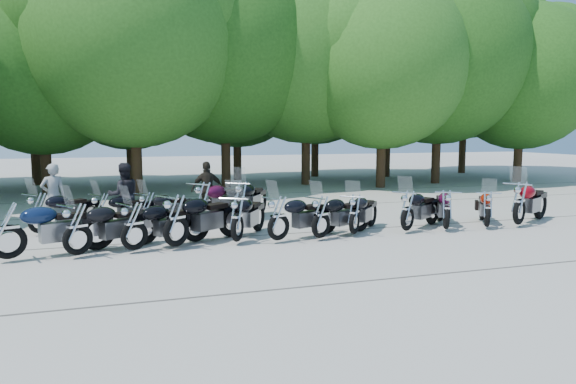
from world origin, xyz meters
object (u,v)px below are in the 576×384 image
object	(u,v)px
motorcycle_12	(39,211)
motorcycle_16	(241,200)
motorcycle_1	(77,227)
rider_1	(124,195)
motorcycle_9	(447,208)
motorcycle_8	(408,209)
motorcycle_7	(355,213)
motorcycle_0	(8,229)
rider_2	(207,189)
motorcycle_4	(237,217)
rider_0	(53,196)
motorcycle_14	(148,209)
motorcycle_3	(176,219)
motorcycle_13	(102,211)
motorcycle_5	(278,217)
motorcycle_10	(488,208)
motorcycle_2	(134,224)
motorcycle_6	(321,215)
motorcycle_11	(520,202)
motorcycle_15	(204,202)

from	to	relation	value
motorcycle_12	motorcycle_16	bearing A→B (deg)	-131.19
motorcycle_1	rider_1	distance (m)	3.55
motorcycle_9	motorcycle_8	bearing A→B (deg)	22.17
motorcycle_7	motorcycle_0	bearing A→B (deg)	44.41
motorcycle_8	rider_2	xyz separation A→B (m)	(-4.62, 4.15, 0.23)
motorcycle_4	rider_2	world-z (taller)	rider_2
motorcycle_8	motorcycle_9	xyz separation A→B (m)	(1.11, -0.12, -0.01)
motorcycle_8	motorcycle_16	distance (m)	4.69
motorcycle_12	rider_0	world-z (taller)	rider_0
motorcycle_1	motorcycle_14	size ratio (longest dim) A/B	1.13
motorcycle_3	motorcycle_16	xyz separation A→B (m)	(2.08, 2.73, -0.01)
motorcycle_13	rider_0	world-z (taller)	rider_0
motorcycle_0	rider_2	bearing A→B (deg)	-67.24
motorcycle_5	motorcycle_13	world-z (taller)	motorcycle_5
motorcycle_1	motorcycle_10	xyz separation A→B (m)	(10.40, 0.10, -0.07)
motorcycle_5	motorcycle_0	bearing A→B (deg)	67.66
motorcycle_4	motorcycle_5	world-z (taller)	motorcycle_4
motorcycle_9	motorcycle_13	bearing A→B (deg)	12.04
motorcycle_0	motorcycle_2	size ratio (longest dim) A/B	1.10
motorcycle_3	rider_1	bearing A→B (deg)	-16.55
motorcycle_6	rider_0	distance (m)	7.52
motorcycle_2	motorcycle_6	world-z (taller)	motorcycle_2
motorcycle_10	rider_1	xyz separation A→B (m)	(-9.46, 3.32, 0.31)
motorcycle_2	motorcycle_5	world-z (taller)	motorcycle_5
motorcycle_9	motorcycle_10	bearing A→B (deg)	-154.27
motorcycle_5	motorcycle_8	bearing A→B (deg)	-111.14
motorcycle_0	motorcycle_10	distance (m)	11.71
motorcycle_5	rider_0	distance (m)	6.60
motorcycle_5	motorcycle_2	bearing A→B (deg)	66.94
motorcycle_11	motorcycle_9	bearing A→B (deg)	58.42
motorcycle_12	rider_1	xyz separation A→B (m)	(2.09, 0.58, 0.27)
motorcycle_7	motorcycle_13	size ratio (longest dim) A/B	1.02
motorcycle_6	rider_2	size ratio (longest dim) A/B	1.27
motorcycle_16	rider_1	size ratio (longest dim) A/B	1.37
motorcycle_7	rider_1	size ratio (longest dim) A/B	1.20
motorcycle_11	rider_2	size ratio (longest dim) A/B	1.46
motorcycle_10	motorcycle_5	bearing A→B (deg)	33.36
motorcycle_6	motorcycle_12	distance (m)	7.22
motorcycle_6	motorcycle_15	xyz separation A→B (m)	(-2.49, 2.62, 0.09)
motorcycle_7	motorcycle_15	size ratio (longest dim) A/B	0.85
motorcycle_10	motorcycle_11	distance (m)	1.05
motorcycle_16	rider_2	bearing A→B (deg)	-31.85
motorcycle_1	motorcycle_3	distance (m)	2.06
motorcycle_6	rider_1	world-z (taller)	rider_1
motorcycle_6	motorcycle_16	world-z (taller)	motorcycle_16
motorcycle_0	motorcycle_15	xyz separation A→B (m)	(4.36, 2.70, 0.02)
motorcycle_7	motorcycle_13	world-z (taller)	motorcycle_7
motorcycle_4	motorcycle_16	xyz separation A→B (m)	(0.66, 2.60, 0.05)
motorcycle_12	motorcycle_13	size ratio (longest dim) A/B	1.05
motorcycle_3	rider_1	xyz separation A→B (m)	(-1.12, 3.25, 0.19)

